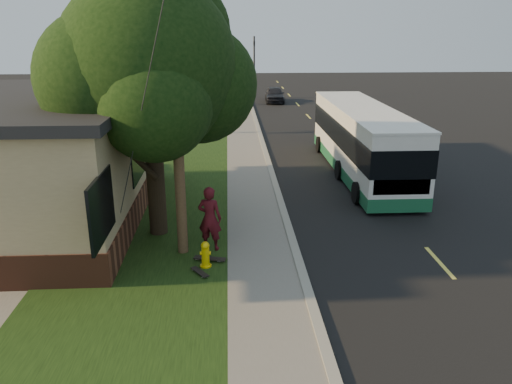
# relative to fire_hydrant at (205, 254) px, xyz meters

# --- Properties ---
(ground) EXTENTS (120.00, 120.00, 0.00)m
(ground) POSITION_rel_fire_hydrant_xyz_m (2.60, 0.00, -0.43)
(ground) COLOR black
(ground) RESTS_ON ground
(road) EXTENTS (8.00, 80.00, 0.01)m
(road) POSITION_rel_fire_hydrant_xyz_m (6.60, 10.00, -0.43)
(road) COLOR black
(road) RESTS_ON ground
(curb) EXTENTS (0.25, 80.00, 0.12)m
(curb) POSITION_rel_fire_hydrant_xyz_m (2.60, 10.00, -0.37)
(curb) COLOR gray
(curb) RESTS_ON ground
(sidewalk) EXTENTS (2.00, 80.00, 0.08)m
(sidewalk) POSITION_rel_fire_hydrant_xyz_m (1.60, 10.00, -0.39)
(sidewalk) COLOR slate
(sidewalk) RESTS_ON ground
(grass_verge) EXTENTS (5.00, 80.00, 0.07)m
(grass_verge) POSITION_rel_fire_hydrant_xyz_m (-1.90, 10.00, -0.40)
(grass_verge) COLOR black
(grass_verge) RESTS_ON ground
(fire_hydrant) EXTENTS (0.32, 0.32, 0.74)m
(fire_hydrant) POSITION_rel_fire_hydrant_xyz_m (0.00, 0.00, 0.00)
(fire_hydrant) COLOR yellow
(fire_hydrant) RESTS_ON grass_verge
(utility_pole) EXTENTS (2.86, 3.21, 9.07)m
(utility_pole) POSITION_rel_fire_hydrant_xyz_m (-0.71, 0.99, 4.20)
(utility_pole) COLOR #473321
(utility_pole) RESTS_ON ground
(leafy_tree) EXTENTS (6.30, 6.00, 7.80)m
(leafy_tree) POSITION_rel_fire_hydrant_xyz_m (-1.57, 2.65, 4.73)
(leafy_tree) COLOR black
(leafy_tree) RESTS_ON grass_verge
(bare_tree_near) EXTENTS (1.38, 1.21, 4.31)m
(bare_tree_near) POSITION_rel_fire_hydrant_xyz_m (-0.90, 18.00, 1.72)
(bare_tree_near) COLOR black
(bare_tree_near) RESTS_ON grass_verge
(bare_tree_far) EXTENTS (1.38, 1.21, 4.03)m
(bare_tree_far) POSITION_rel_fire_hydrant_xyz_m (-0.40, 30.00, 1.57)
(bare_tree_far) COLOR black
(bare_tree_far) RESTS_ON grass_verge
(traffic_signal) EXTENTS (0.18, 0.22, 5.50)m
(traffic_signal) POSITION_rel_fire_hydrant_xyz_m (3.10, 34.00, 2.73)
(traffic_signal) COLOR #2D2D30
(traffic_signal) RESTS_ON ground
(transit_bus) EXTENTS (2.55, 11.05, 2.99)m
(transit_bus) POSITION_rel_fire_hydrant_xyz_m (6.61, 9.04, 1.16)
(transit_bus) COLOR silver
(transit_bus) RESTS_ON ground
(skateboarder) EXTENTS (0.81, 0.65, 1.94)m
(skateboarder) POSITION_rel_fire_hydrant_xyz_m (0.10, 1.14, 0.61)
(skateboarder) COLOR #490E16
(skateboarder) RESTS_ON grass_verge
(skateboard_main) EXTENTS (0.55, 0.69, 0.07)m
(skateboard_main) POSITION_rel_fire_hydrant_xyz_m (-0.14, -0.42, -0.31)
(skateboard_main) COLOR black
(skateboard_main) RESTS_ON grass_verge
(skateboard_spare) EXTENTS (0.94, 0.45, 0.09)m
(skateboard_spare) POSITION_rel_fire_hydrant_xyz_m (0.10, 0.34, -0.30)
(skateboard_spare) COLOR black
(skateboard_spare) RESTS_ON grass_verge
(dumpster) EXTENTS (1.88, 1.65, 1.41)m
(dumpster) POSITION_rel_fire_hydrant_xyz_m (-6.28, 9.94, 0.32)
(dumpster) COLOR black
(dumpster) RESTS_ON building_lot
(distant_car) EXTENTS (1.74, 4.00, 1.34)m
(distant_car) POSITION_rel_fire_hydrant_xyz_m (4.76, 31.43, 0.24)
(distant_car) COLOR black
(distant_car) RESTS_ON ground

